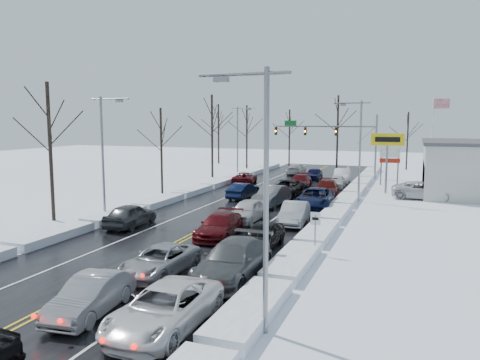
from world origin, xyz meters
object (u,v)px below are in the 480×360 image
at_px(traffic_signal_mast, 335,134).
at_px(oncoming_car_0, 243,198).
at_px(flagpole, 434,131).
at_px(tires_plus_sign, 387,144).

height_order(traffic_signal_mast, oncoming_car_0, traffic_signal_mast).
bearing_deg(flagpole, traffic_signal_mast, -170.27).
bearing_deg(tires_plus_sign, traffic_signal_mast, 120.46).
distance_m(tires_plus_sign, flagpole, 14.79).
bearing_deg(oncoming_car_0, tires_plus_sign, -142.91).
relative_size(flagpole, oncoming_car_0, 2.23).
bearing_deg(flagpole, oncoming_car_0, -127.57).
xyz_separation_m(traffic_signal_mast, tires_plus_sign, (7.05, -12.00, -0.49)).
bearing_deg(tires_plus_sign, oncoming_car_0, -146.74).
distance_m(flagpole, oncoming_car_0, 28.49).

